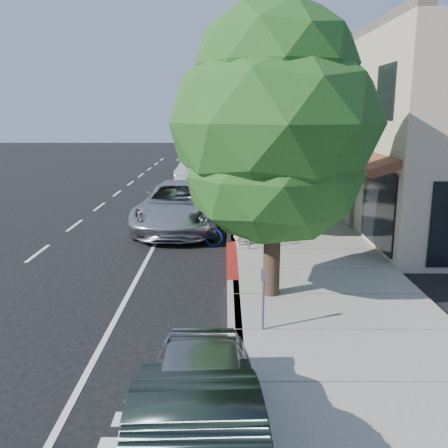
{
  "coord_description": "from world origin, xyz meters",
  "views": [
    {
      "loc": [
        -0.2,
        -13.32,
        4.43
      ],
      "look_at": [
        -0.23,
        0.31,
        1.35
      ],
      "focal_mm": 40.0,
      "sensor_mm": 36.0,
      "label": 1
    }
  ],
  "objects_px": {
    "bicycle": "(196,231)",
    "white_pickup": "(192,175)",
    "dark_sedan": "(219,184)",
    "street_tree_4": "(241,105)",
    "street_tree_5": "(239,106)",
    "street_tree_2": "(249,120)",
    "dark_suv_far": "(200,157)",
    "street_tree_0": "(275,127)",
    "cyclist": "(239,220)",
    "near_car_a": "(201,410)",
    "street_tree_3": "(244,105)",
    "pedestrian": "(291,204)",
    "silver_suv": "(181,206)",
    "street_tree_1": "(258,107)"
  },
  "relations": [
    {
      "from": "street_tree_2",
      "to": "dark_suv_far",
      "type": "height_order",
      "value": "street_tree_2"
    },
    {
      "from": "cyclist",
      "to": "dark_suv_far",
      "type": "distance_m",
      "value": 24.49
    },
    {
      "from": "street_tree_1",
      "to": "street_tree_4",
      "type": "height_order",
      "value": "street_tree_4"
    },
    {
      "from": "street_tree_5",
      "to": "bicycle",
      "type": "xyz_separation_m",
      "value": [
        -2.09,
        -25.0,
        -4.39
      ]
    },
    {
      "from": "white_pickup",
      "to": "near_car_a",
      "type": "height_order",
      "value": "white_pickup"
    },
    {
      "from": "street_tree_1",
      "to": "dark_sedan",
      "type": "bearing_deg",
      "value": 100.17
    },
    {
      "from": "street_tree_3",
      "to": "silver_suv",
      "type": "height_order",
      "value": "street_tree_3"
    },
    {
      "from": "street_tree_3",
      "to": "pedestrian",
      "type": "bearing_deg",
      "value": -82.31
    },
    {
      "from": "dark_sedan",
      "to": "dark_suv_far",
      "type": "xyz_separation_m",
      "value": [
        -1.7,
        15.21,
        0.03
      ]
    },
    {
      "from": "bicycle",
      "to": "white_pickup",
      "type": "distance_m",
      "value": 13.25
    },
    {
      "from": "dark_sedan",
      "to": "bicycle",
      "type": "bearing_deg",
      "value": -101.7
    },
    {
      "from": "street_tree_4",
      "to": "silver_suv",
      "type": "xyz_separation_m",
      "value": [
        -2.81,
        -16.5,
        -4.0
      ]
    },
    {
      "from": "street_tree_3",
      "to": "pedestrian",
      "type": "relative_size",
      "value": 5.03
    },
    {
      "from": "street_tree_2",
      "to": "street_tree_4",
      "type": "xyz_separation_m",
      "value": [
        0.0,
        12.0,
        0.86
      ]
    },
    {
      "from": "cyclist",
      "to": "dark_sedan",
      "type": "distance_m",
      "value": 9.18
    },
    {
      "from": "street_tree_2",
      "to": "near_car_a",
      "type": "relative_size",
      "value": 1.72
    },
    {
      "from": "street_tree_4",
      "to": "dark_suv_far",
      "type": "height_order",
      "value": "street_tree_4"
    },
    {
      "from": "street_tree_5",
      "to": "near_car_a",
      "type": "bearing_deg",
      "value": -92.29
    },
    {
      "from": "cyclist",
      "to": "near_car_a",
      "type": "relative_size",
      "value": 0.49
    },
    {
      "from": "dark_suv_far",
      "to": "near_car_a",
      "type": "height_order",
      "value": "dark_suv_far"
    },
    {
      "from": "cyclist",
      "to": "pedestrian",
      "type": "distance_m",
      "value": 3.55
    },
    {
      "from": "dark_sedan",
      "to": "white_pickup",
      "type": "distance_m",
      "value": 4.72
    },
    {
      "from": "dark_sedan",
      "to": "pedestrian",
      "type": "height_order",
      "value": "pedestrian"
    },
    {
      "from": "street_tree_2",
      "to": "bicycle",
      "type": "distance_m",
      "value": 8.12
    },
    {
      "from": "bicycle",
      "to": "dark_sedan",
      "type": "distance_m",
      "value": 8.84
    },
    {
      "from": "silver_suv",
      "to": "dark_suv_far",
      "type": "relative_size",
      "value": 1.25
    },
    {
      "from": "street_tree_5",
      "to": "near_car_a",
      "type": "height_order",
      "value": "street_tree_5"
    },
    {
      "from": "street_tree_5",
      "to": "bicycle",
      "type": "relative_size",
      "value": 4.2
    },
    {
      "from": "bicycle",
      "to": "street_tree_5",
      "type": "bearing_deg",
      "value": 7.38
    },
    {
      "from": "street_tree_1",
      "to": "street_tree_2",
      "type": "relative_size",
      "value": 1.13
    },
    {
      "from": "street_tree_0",
      "to": "street_tree_2",
      "type": "distance_m",
      "value": 12.0
    },
    {
      "from": "dark_sedan",
      "to": "pedestrian",
      "type": "xyz_separation_m",
      "value": [
        2.81,
        -6.27,
        0.1
      ]
    },
    {
      "from": "street_tree_3",
      "to": "white_pickup",
      "type": "distance_m",
      "value": 5.1
    },
    {
      "from": "street_tree_4",
      "to": "dark_suv_far",
      "type": "relative_size",
      "value": 1.49
    },
    {
      "from": "street_tree_4",
      "to": "dark_sedan",
      "type": "height_order",
      "value": "street_tree_4"
    },
    {
      "from": "cyclist",
      "to": "dark_sedan",
      "type": "bearing_deg",
      "value": -7.53
    },
    {
      "from": "street_tree_3",
      "to": "street_tree_2",
      "type": "bearing_deg",
      "value": -90.0
    },
    {
      "from": "street_tree_2",
      "to": "street_tree_3",
      "type": "xyz_separation_m",
      "value": [
        -0.0,
        6.0,
        0.76
      ]
    },
    {
      "from": "bicycle",
      "to": "silver_suv",
      "type": "xyz_separation_m",
      "value": [
        -0.72,
        2.5,
        0.41
      ]
    },
    {
      "from": "street_tree_2",
      "to": "cyclist",
      "type": "relative_size",
      "value": 3.51
    },
    {
      "from": "street_tree_3",
      "to": "white_pickup",
      "type": "relative_size",
      "value": 1.53
    },
    {
      "from": "street_tree_2",
      "to": "silver_suv",
      "type": "xyz_separation_m",
      "value": [
        -2.81,
        -4.5,
        -3.14
      ]
    },
    {
      "from": "street_tree_1",
      "to": "dark_sedan",
      "type": "distance_m",
      "value": 8.76
    },
    {
      "from": "dark_sedan",
      "to": "white_pickup",
      "type": "height_order",
      "value": "dark_sedan"
    },
    {
      "from": "street_tree_1",
      "to": "street_tree_3",
      "type": "height_order",
      "value": "street_tree_3"
    },
    {
      "from": "street_tree_0",
      "to": "cyclist",
      "type": "relative_size",
      "value": 3.59
    },
    {
      "from": "street_tree_2",
      "to": "bicycle",
      "type": "relative_size",
      "value": 3.6
    },
    {
      "from": "street_tree_4",
      "to": "bicycle",
      "type": "distance_m",
      "value": 19.62
    },
    {
      "from": "street_tree_1",
      "to": "street_tree_4",
      "type": "distance_m",
      "value": 18.0
    },
    {
      "from": "street_tree_5",
      "to": "silver_suv",
      "type": "xyz_separation_m",
      "value": [
        -2.81,
        -22.5,
        -3.97
      ]
    }
  ]
}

